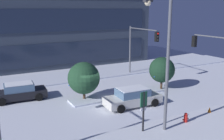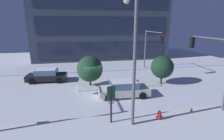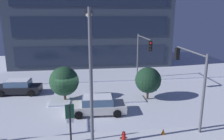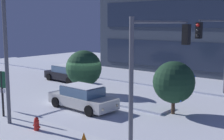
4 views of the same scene
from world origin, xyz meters
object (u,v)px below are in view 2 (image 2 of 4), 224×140
object	(u,v)px
traffic_light_corner_near_right	(210,56)
decorated_tree_left_of_median	(90,69)
car_near	(124,89)
construction_cone	(192,111)
fire_hydrant	(159,116)
parking_info_sign	(111,100)
car_far	(47,75)
traffic_light_corner_far_right	(152,43)
street_lamp_arched	(132,43)
decorated_tree_median	(162,67)

from	to	relation	value
traffic_light_corner_near_right	decorated_tree_left_of_median	bearing A→B (deg)	61.29
car_near	construction_cone	bearing A→B (deg)	-42.52
car_near	construction_cone	distance (m)	5.92
car_near	construction_cone	xyz separation A→B (m)	(4.18, -4.18, -0.44)
traffic_light_corner_near_right	fire_hydrant	world-z (taller)	traffic_light_corner_near_right
fire_hydrant	parking_info_sign	bearing A→B (deg)	175.57
fire_hydrant	construction_cone	distance (m)	2.86
traffic_light_corner_near_right	parking_info_sign	world-z (taller)	traffic_light_corner_near_right
car_far	parking_info_sign	xyz separation A→B (m)	(5.85, -10.20, 1.04)
traffic_light_corner_far_right	construction_cone	xyz separation A→B (m)	(-1.49, -11.42, -3.82)
fire_hydrant	car_near	bearing A→B (deg)	106.31
car_near	decorated_tree_left_of_median	size ratio (longest dim) A/B	1.44
car_far	street_lamp_arched	bearing A→B (deg)	129.59
fire_hydrant	construction_cone	bearing A→B (deg)	9.03
fire_hydrant	traffic_light_corner_near_right	bearing A→B (deg)	24.29
traffic_light_corner_near_right	decorated_tree_median	distance (m)	5.49
decorated_tree_left_of_median	construction_cone	world-z (taller)	decorated_tree_left_of_median
car_far	fire_hydrant	distance (m)	13.94
street_lamp_arched	construction_cone	bearing A→B (deg)	-88.61
fire_hydrant	parking_info_sign	size ratio (longest dim) A/B	0.30
car_far	fire_hydrant	bearing A→B (deg)	135.30
traffic_light_corner_near_right	decorated_tree_left_of_median	size ratio (longest dim) A/B	1.68
car_far	decorated_tree_median	xyz separation A→B (m)	(12.89, -3.24, 1.22)
fire_hydrant	decorated_tree_median	size ratio (longest dim) A/B	0.25
traffic_light_corner_far_right	parking_info_sign	distance (m)	14.11
car_near	fire_hydrant	bearing A→B (deg)	-71.21
parking_info_sign	decorated_tree_left_of_median	bearing A→B (deg)	-3.10
fire_hydrant	parking_info_sign	world-z (taller)	parking_info_sign
car_far	traffic_light_corner_near_right	world-z (taller)	traffic_light_corner_near_right
car_near	parking_info_sign	size ratio (longest dim) A/B	1.76
car_near	traffic_light_corner_near_right	xyz separation A→B (m)	(6.79, -2.17, 3.28)
car_near	traffic_light_corner_near_right	distance (m)	7.85
decorated_tree_median	construction_cone	bearing A→B (deg)	-97.20
traffic_light_corner_far_right	street_lamp_arched	xyz separation A→B (m)	(-6.32, -11.45, 1.35)
fire_hydrant	traffic_light_corner_far_right	bearing A→B (deg)	70.02
decorated_tree_median	traffic_light_corner_far_right	bearing A→B (deg)	82.19
car_near	traffic_light_corner_far_right	world-z (taller)	traffic_light_corner_far_right
traffic_light_corner_far_right	fire_hydrant	distance (m)	13.16
traffic_light_corner_near_right	fire_hydrant	distance (m)	6.97
decorated_tree_median	parking_info_sign	bearing A→B (deg)	-135.32
parking_info_sign	decorated_tree_left_of_median	size ratio (longest dim) A/B	0.82
car_near	decorated_tree_left_of_median	bearing A→B (deg)	135.37
parking_info_sign	decorated_tree_left_of_median	xyz separation A→B (m)	(-0.92, 7.52, 0.22)
traffic_light_corner_near_right	street_lamp_arched	bearing A→B (deg)	105.34
car_far	traffic_light_corner_far_right	bearing A→B (deg)	-170.13
traffic_light_corner_near_right	street_lamp_arched	distance (m)	7.85
parking_info_sign	street_lamp_arched	bearing A→B (deg)	-93.65
decorated_tree_median	construction_cone	xyz separation A→B (m)	(-0.86, -6.77, -1.66)
street_lamp_arched	parking_info_sign	size ratio (longest dim) A/B	3.10
car_far	decorated_tree_left_of_median	distance (m)	5.75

